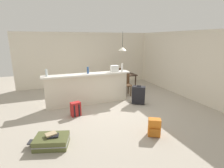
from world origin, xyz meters
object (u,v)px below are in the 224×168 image
Objects in this scene: dining_table at (122,76)px; suitcase_flat_olive at (52,141)px; bottle_blue at (88,70)px; suitcase_upright_black at (139,95)px; dining_chair_near_partition at (125,82)px; book_stack at (52,135)px; backpack_red at (76,109)px; bottle_clear at (46,73)px; bottle_white at (122,68)px; backpack_orange at (154,128)px; dining_chair_far_side at (118,77)px; grocery_bag at (114,69)px; pendant_lamp at (122,49)px.

suitcase_flat_olive is at bearing -133.85° from dining_table.
bottle_blue is 1.93m from suitcase_upright_black.
dining_chair_near_partition reaches higher than book_stack.
dining_table is at bearing 38.51° from backpack_red.
bottle_clear is 0.54× the size of backpack_red.
backpack_orange is at bearing -96.16° from bottle_white.
suitcase_flat_olive is (-2.53, -2.03, -1.12)m from bottle_white.
dining_table is 1.18× the size of dining_chair_far_side.
bottle_white is 1.11m from suitcase_upright_black.
bottle_white is at bearing -21.68° from grocery_bag.
dining_table reaches higher than suitcase_flat_olive.
bottle_clear is 3.30m from pendant_lamp.
suitcase_upright_black is 3.28m from book_stack.
pendant_lamp is at bearing 56.17° from dining_table.
bottle_white reaches higher than dining_table.
grocery_bag is 1.49m from pendant_lamp.
backpack_red is (-2.21, -1.28, -0.31)m from dining_chair_near_partition.
dining_chair_far_side is at bearing 72.29° from bottle_white.
book_stack is at bearing -121.47° from bottle_blue.
dining_chair_near_partition is at bearing 16.22° from bottle_blue.
grocery_bag is 1.06m from dining_chair_near_partition.
bottle_white is (2.50, -0.11, 0.03)m from bottle_clear.
bottle_clear is 1.47m from backpack_red.
suitcase_upright_black is 2.21m from backpack_red.
pendant_lamp is 0.92× the size of suitcase_flat_olive.
dining_chair_far_side reaches higher than suitcase_flat_olive.
dining_chair_far_side reaches higher than dining_table.
dining_chair_near_partition is at bearing 9.01° from bottle_clear.
suitcase_upright_black is at bearing -12.35° from bottle_clear.
bottle_blue is 1.81m from dining_chair_near_partition.
suitcase_upright_black is (-0.10, -1.65, -0.32)m from dining_table.
backpack_red is (0.73, 1.33, 0.09)m from suitcase_flat_olive.
suitcase_flat_olive is at bearing -121.89° from bottle_blue.
grocery_bag is 3.24m from book_stack.
bottle_white is 2.68m from backpack_orange.
bottle_clear reaches higher than backpack_red.
bottle_white is 1.44m from pendant_lamp.
dining_table is 1.69m from suitcase_upright_black.
dining_chair_near_partition is 1.11m from suitcase_upright_black.
bottle_blue is at bearing -163.78° from dining_chair_near_partition.
book_stack is at bearing -138.31° from dining_chair_near_partition.
dining_table is 3.70m from backpack_orange.
bottle_blue is at bearing 158.61° from suitcase_upright_black.
pendant_lamp is at bearing 85.19° from suitcase_upright_black.
suitcase_upright_black is (0.65, -0.62, -0.86)m from grocery_bag.
bottle_white is at bearing -125.73° from dining_chair_near_partition.
bottle_blue is 0.85× the size of grocery_bag.
book_stack is (-1.30, -2.13, -0.94)m from bottle_blue.
bottle_white is 0.31× the size of dining_chair_near_partition.
backpack_orange is (-0.02, -2.56, -0.99)m from grocery_bag.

